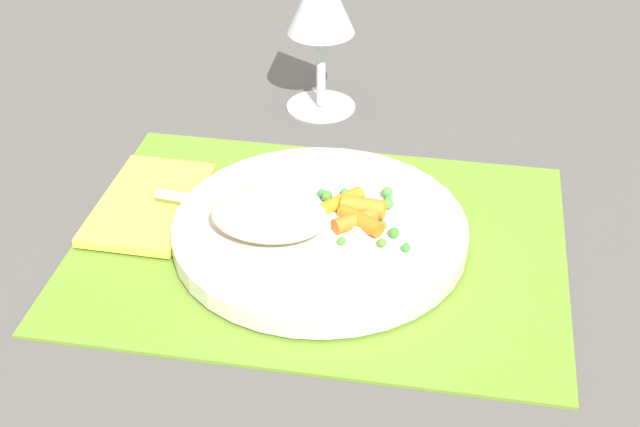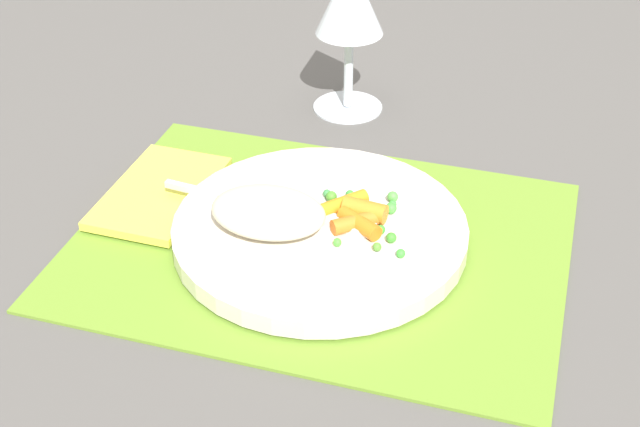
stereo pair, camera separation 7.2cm
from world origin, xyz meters
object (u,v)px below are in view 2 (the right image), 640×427
(wine_glass, at_px, (350,4))
(napkin, at_px, (160,192))
(rice_mound, at_px, (268,212))
(fork, at_px, (288,212))
(plate, at_px, (320,231))
(carrot_portion, at_px, (356,213))

(wine_glass, distance_m, napkin, 0.28)
(rice_mound, height_order, fork, rice_mound)
(rice_mound, bearing_deg, wine_glass, 90.60)
(plate, relative_size, rice_mound, 2.56)
(carrot_portion, height_order, wine_glass, wine_glass)
(wine_glass, bearing_deg, rice_mound, -89.40)
(carrot_portion, distance_m, napkin, 0.19)
(carrot_portion, xyz_separation_m, wine_glass, (-0.07, 0.24, 0.09))
(rice_mound, bearing_deg, plate, 23.02)
(rice_mound, distance_m, fork, 0.03)
(rice_mound, xyz_separation_m, fork, (0.01, 0.02, -0.01))
(napkin, bearing_deg, fork, -8.11)
(plate, distance_m, napkin, 0.16)
(wine_glass, relative_size, napkin, 1.18)
(wine_glass, bearing_deg, carrot_portion, -73.22)
(carrot_portion, height_order, napkin, carrot_portion)
(plate, bearing_deg, rice_mound, -156.98)
(rice_mound, relative_size, carrot_portion, 1.51)
(rice_mound, bearing_deg, carrot_portion, 23.81)
(napkin, bearing_deg, plate, -7.70)
(fork, bearing_deg, napkin, 171.89)
(rice_mound, height_order, napkin, rice_mound)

